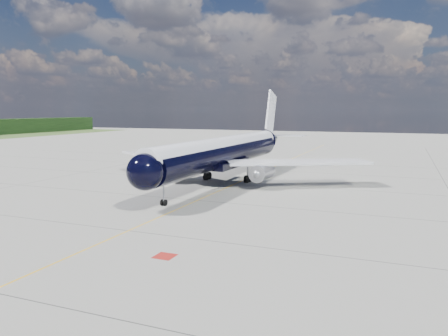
{
  "coord_description": "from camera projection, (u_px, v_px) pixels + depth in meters",
  "views": [
    {
      "loc": [
        23.45,
        -38.55,
        11.31
      ],
      "look_at": [
        2.78,
        12.03,
        4.0
      ],
      "focal_mm": 35.0,
      "sensor_mm": 36.0,
      "label": 1
    }
  ],
  "objects": [
    {
      "name": "taxiway_centerline",
      "position": [
        239.0,
        182.0,
        68.6
      ],
      "size": [
        0.16,
        160.0,
        0.01
      ],
      "primitive_type": "cube",
      "color": "#F0AF0C",
      "rests_on": "ground"
    },
    {
      "name": "red_marking",
      "position": [
        165.0,
        256.0,
        33.94
      ],
      "size": [
        1.6,
        1.6,
        0.01
      ],
      "primitive_type": "cube",
      "color": "maroon",
      "rests_on": "ground"
    },
    {
      "name": "ground",
      "position": [
        249.0,
        178.0,
        73.19
      ],
      "size": [
        320.0,
        320.0,
        0.0
      ],
      "primitive_type": "plane",
      "color": "#98968C",
      "rests_on": "ground"
    },
    {
      "name": "main_airliner",
      "position": [
        227.0,
        151.0,
        68.89
      ],
      "size": [
        43.84,
        53.25,
        15.41
      ],
      "rotation": [
        0.0,
        0.0,
        -0.01
      ],
      "color": "black",
      "rests_on": "ground"
    }
  ]
}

